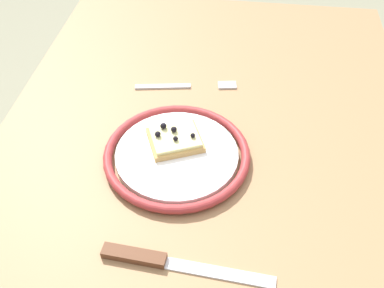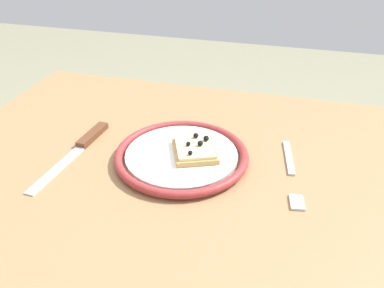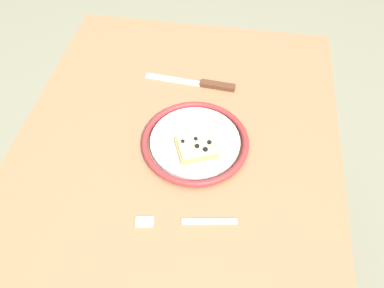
{
  "view_description": "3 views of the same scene",
  "coord_description": "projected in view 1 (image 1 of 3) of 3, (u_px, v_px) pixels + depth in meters",
  "views": [
    {
      "loc": [
        0.57,
        0.05,
        1.27
      ],
      "look_at": [
        0.04,
        -0.02,
        0.74
      ],
      "focal_mm": 42.53,
      "sensor_mm": 36.0,
      "label": 1
    },
    {
      "loc": [
        -0.13,
        0.54,
        1.13
      ],
      "look_at": [
        0.04,
        -0.05,
        0.75
      ],
      "focal_mm": 37.41,
      "sensor_mm": 36.0,
      "label": 2
    },
    {
      "loc": [
        -0.48,
        -0.12,
        1.4
      ],
      "look_at": [
        0.03,
        -0.04,
        0.75
      ],
      "focal_mm": 35.64,
      "sensor_mm": 36.0,
      "label": 3
    }
  ],
  "objects": [
    {
      "name": "fork",
      "position": [
        187.0,
        86.0,
        0.9
      ],
      "size": [
        0.05,
        0.2,
        0.0
      ],
      "color": "#B9B9B9",
      "rests_on": "dining_table"
    },
    {
      "name": "pizza_slice_near",
      "position": [
        175.0,
        139.0,
        0.76
      ],
      "size": [
        0.1,
        0.11,
        0.03
      ],
      "color": "tan",
      "rests_on": "plate"
    },
    {
      "name": "plate",
      "position": [
        177.0,
        155.0,
        0.76
      ],
      "size": [
        0.24,
        0.24,
        0.02
      ],
      "color": "white",
      "rests_on": "dining_table"
    },
    {
      "name": "knife",
      "position": [
        157.0,
        260.0,
        0.62
      ],
      "size": [
        0.04,
        0.24,
        0.01
      ],
      "color": "silver",
      "rests_on": "dining_table"
    },
    {
      "name": "dining_table",
      "position": [
        204.0,
        177.0,
        0.87
      ],
      "size": [
        1.03,
        0.75,
        0.72
      ],
      "color": "#936D47",
      "rests_on": "ground_plane"
    }
  ]
}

